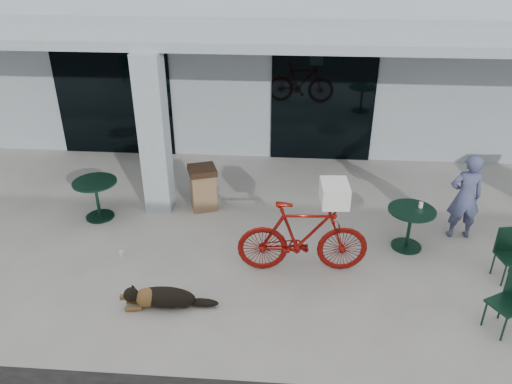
# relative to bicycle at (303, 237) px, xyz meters

# --- Properties ---
(ground) EXTENTS (80.00, 80.00, 0.00)m
(ground) POSITION_rel_bicycle_xyz_m (-1.34, -0.40, -0.64)
(ground) COLOR #B4B2AA
(ground) RESTS_ON ground
(building) EXTENTS (22.00, 7.00, 4.50)m
(building) POSITION_rel_bicycle_xyz_m (-1.34, 8.10, 1.61)
(building) COLOR #A7B4BD
(building) RESTS_ON ground
(storefront_glass_left) EXTENTS (2.80, 0.06, 2.70)m
(storefront_glass_left) POSITION_rel_bicycle_xyz_m (-4.54, 4.58, 0.71)
(storefront_glass_left) COLOR black
(storefront_glass_left) RESTS_ON ground
(storefront_glass_right) EXTENTS (2.40, 0.06, 2.70)m
(storefront_glass_right) POSITION_rel_bicycle_xyz_m (0.46, 4.58, 0.71)
(storefront_glass_right) COLOR black
(storefront_glass_right) RESTS_ON ground
(column) EXTENTS (0.50, 0.50, 3.12)m
(column) POSITION_rel_bicycle_xyz_m (-2.84, 1.90, 0.92)
(column) COLOR #A7B4BD
(column) RESTS_ON ground
(overhang) EXTENTS (22.00, 2.80, 0.18)m
(overhang) POSITION_rel_bicycle_xyz_m (-1.34, 3.20, 2.57)
(overhang) COLOR #A7B4BD
(overhang) RESTS_ON column
(bicycle) EXTENTS (2.15, 0.73, 1.27)m
(bicycle) POSITION_rel_bicycle_xyz_m (0.00, 0.00, 0.00)
(bicycle) COLOR maroon
(bicycle) RESTS_ON ground
(laundry_basket) EXTENTS (0.45, 0.59, 0.33)m
(laundry_basket) POSITION_rel_bicycle_xyz_m (0.45, 0.03, 0.80)
(laundry_basket) COLOR white
(laundry_basket) RESTS_ON bicycle
(dog) EXTENTS (1.12, 0.53, 0.36)m
(dog) POSITION_rel_bicycle_xyz_m (-2.04, -1.07, -0.46)
(dog) COLOR black
(dog) RESTS_ON ground
(cup_near_dog) EXTENTS (0.10, 0.10, 0.10)m
(cup_near_dog) POSITION_rel_bicycle_xyz_m (-3.11, 0.15, -0.59)
(cup_near_dog) COLOR white
(cup_near_dog) RESTS_ON ground
(cafe_table_near) EXTENTS (1.10, 1.10, 0.78)m
(cafe_table_near) POSITION_rel_bicycle_xyz_m (-3.94, 1.40, -0.24)
(cafe_table_near) COLOR #113324
(cafe_table_near) RESTS_ON ground
(cafe_table_far) EXTENTS (0.87, 0.87, 0.77)m
(cafe_table_far) POSITION_rel_bicycle_xyz_m (1.87, 0.80, -0.25)
(cafe_table_far) COLOR #113324
(cafe_table_far) RESTS_ON ground
(cafe_chair_far_a) EXTENTS (0.47, 0.50, 0.88)m
(cafe_chair_far_a) POSITION_rel_bicycle_xyz_m (3.30, -0.02, -0.20)
(cafe_chair_far_a) COLOR #113324
(cafe_chair_far_a) RESTS_ON ground
(cafe_chair_far_b) EXTENTS (0.60, 0.58, 0.91)m
(cafe_chair_far_b) POSITION_rel_bicycle_xyz_m (2.80, -1.20, -0.18)
(cafe_chair_far_b) COLOR #113324
(cafe_chair_far_b) RESTS_ON ground
(person) EXTENTS (0.61, 0.41, 1.62)m
(person) POSITION_rel_bicycle_xyz_m (2.88, 1.25, 0.18)
(person) COLOR #464D76
(person) RESTS_ON ground
(cup_on_table) EXTENTS (0.08, 0.08, 0.10)m
(cup_on_table) POSITION_rel_bicycle_xyz_m (2.03, 0.89, 0.18)
(cup_on_table) COLOR white
(cup_on_table) RESTS_ON cafe_table_far
(trash_receptacle) EXTENTS (0.67, 0.67, 0.89)m
(trash_receptacle) POSITION_rel_bicycle_xyz_m (-1.96, 1.94, -0.19)
(trash_receptacle) COLOR #806242
(trash_receptacle) RESTS_ON ground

